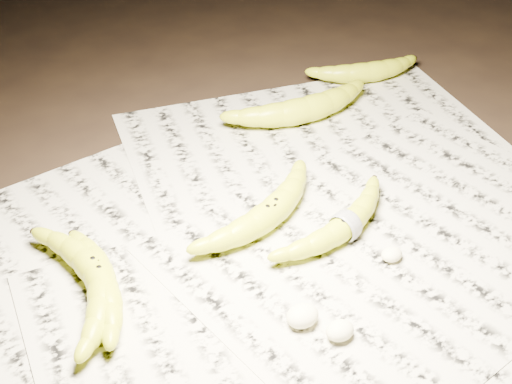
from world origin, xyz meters
TOP-DOWN VIEW (x-y plane):
  - ground at (0.00, 0.00)m, footprint 3.00×3.00m
  - newspaper_patch at (0.02, 0.01)m, footprint 0.90×0.70m
  - banana_left_a at (-0.21, 0.04)m, footprint 0.06×0.20m
  - banana_left_b at (-0.21, 0.02)m, footprint 0.11×0.18m
  - banana_center at (0.02, 0.02)m, footprint 0.21×0.12m
  - banana_taped at (0.08, -0.06)m, footprint 0.20×0.09m
  - banana_upper_a at (0.21, 0.20)m, footprint 0.22×0.10m
  - banana_upper_b at (0.39, 0.24)m, footprint 0.18×0.11m
  - measuring_tape at (0.08, -0.06)m, footprint 0.01×0.04m
  - flesh_chunk_a at (-0.05, -0.14)m, footprint 0.04×0.03m
  - flesh_chunk_b at (-0.03, -0.18)m, footprint 0.03×0.03m
  - flesh_chunk_c at (0.10, -0.12)m, footprint 0.03×0.02m

SIDE VIEW (x-z plane):
  - ground at x=0.00m, z-range 0.00..0.00m
  - newspaper_patch at x=0.02m, z-range 0.00..0.01m
  - flesh_chunk_c at x=0.10m, z-range 0.01..0.02m
  - flesh_chunk_b at x=-0.03m, z-range 0.01..0.03m
  - flesh_chunk_a at x=-0.05m, z-range 0.01..0.03m
  - measuring_tape at x=0.08m, z-range 0.00..0.04m
  - banana_taped at x=0.08m, z-range 0.01..0.04m
  - banana_left_b at x=-0.21m, z-range 0.01..0.04m
  - banana_left_a at x=-0.21m, z-range 0.01..0.04m
  - banana_upper_b at x=0.39m, z-range 0.01..0.04m
  - banana_center at x=0.02m, z-range 0.01..0.05m
  - banana_upper_a at x=0.21m, z-range 0.01..0.05m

